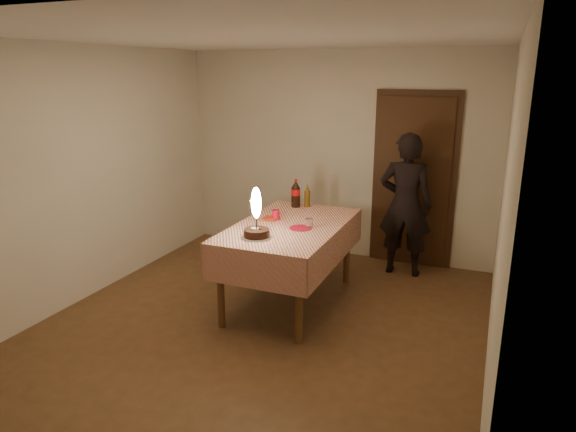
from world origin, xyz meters
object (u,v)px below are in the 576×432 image
(birthday_cake, at_px, (257,223))
(red_cup, at_px, (276,215))
(red_plate, at_px, (300,228))
(clear_cup, at_px, (309,223))
(dining_table, at_px, (290,235))
(photographer, at_px, (405,205))
(cola_bottle, at_px, (296,194))
(amber_bottle_left, at_px, (307,196))

(birthday_cake, height_order, red_cup, birthday_cake)
(red_plate, distance_m, clear_cup, 0.10)
(dining_table, bearing_deg, birthday_cake, -104.02)
(birthday_cake, distance_m, photographer, 2.07)
(dining_table, xyz_separation_m, red_plate, (0.15, -0.09, 0.12))
(red_plate, distance_m, red_cup, 0.40)
(red_plate, height_order, cola_bottle, cola_bottle)
(cola_bottle, height_order, photographer, photographer)
(birthday_cake, bearing_deg, red_plate, 56.13)
(red_plate, bearing_deg, clear_cup, 42.65)
(clear_cup, bearing_deg, birthday_cake, -125.95)
(dining_table, relative_size, photographer, 1.03)
(red_plate, xyz_separation_m, cola_bottle, (-0.35, 0.76, 0.15))
(dining_table, height_order, red_cup, red_cup)
(red_plate, bearing_deg, birthday_cake, -123.87)
(birthday_cake, bearing_deg, red_cup, 97.02)
(dining_table, xyz_separation_m, clear_cup, (0.22, -0.03, 0.16))
(clear_cup, bearing_deg, photographer, 61.69)
(birthday_cake, distance_m, amber_bottle_left, 1.22)
(dining_table, distance_m, red_cup, 0.28)
(red_cup, bearing_deg, birthday_cake, -82.98)
(clear_cup, bearing_deg, dining_table, 171.81)
(red_cup, relative_size, photographer, 0.06)
(dining_table, bearing_deg, photographer, 54.23)
(clear_cup, xyz_separation_m, photographer, (0.71, 1.31, -0.06))
(dining_table, distance_m, red_plate, 0.21)
(red_plate, bearing_deg, cola_bottle, 114.95)
(birthday_cake, bearing_deg, clear_cup, 54.05)
(dining_table, height_order, cola_bottle, cola_bottle)
(red_cup, relative_size, clear_cup, 1.11)
(birthday_cake, relative_size, clear_cup, 5.24)
(birthday_cake, distance_m, red_cup, 0.61)
(photographer, bearing_deg, birthday_cake, -120.45)
(photographer, bearing_deg, amber_bottle_left, -151.11)
(dining_table, relative_size, cola_bottle, 5.42)
(cola_bottle, relative_size, amber_bottle_left, 1.25)
(dining_table, relative_size, red_cup, 17.20)
(clear_cup, distance_m, amber_bottle_left, 0.82)
(dining_table, height_order, red_plate, red_plate)
(birthday_cake, xyz_separation_m, clear_cup, (0.34, 0.47, -0.09))
(red_plate, bearing_deg, amber_bottle_left, 106.15)
(red_plate, bearing_deg, red_cup, 150.88)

